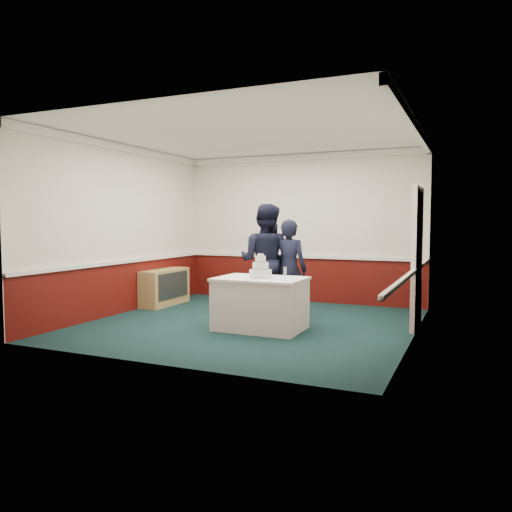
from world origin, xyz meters
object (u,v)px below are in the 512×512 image
at_px(champagne_flute, 285,272).
at_px(person_man, 266,261).
at_px(cake_knife, 253,279).
at_px(cake_table, 260,303).
at_px(sideboard, 165,287).
at_px(wedding_cake, 260,270).
at_px(person_woman, 289,269).

bearing_deg(champagne_flute, person_man, 123.97).
bearing_deg(cake_knife, champagne_flute, -14.23).
xyz_separation_m(cake_table, cake_knife, (-0.03, -0.20, 0.39)).
bearing_deg(champagne_flute, sideboard, 153.28).
bearing_deg(cake_table, cake_knife, -98.53).
height_order(champagne_flute, person_man, person_man).
height_order(wedding_cake, person_woman, person_woman).
height_order(sideboard, person_woman, person_woman).
bearing_deg(sideboard, person_man, -9.66).
xyz_separation_m(cake_table, person_woman, (0.13, 0.91, 0.44)).
distance_m(wedding_cake, cake_knife, 0.23).
bearing_deg(person_woman, person_man, 1.48).
relative_size(sideboard, person_man, 0.62).
relative_size(champagne_flute, person_man, 0.11).
distance_m(sideboard, person_man, 2.42).
xyz_separation_m(sideboard, person_woman, (2.71, -0.36, 0.49)).
bearing_deg(person_woman, champagne_flute, 105.14).
distance_m(cake_knife, person_man, 1.13).
distance_m(cake_knife, person_woman, 1.12).
distance_m(cake_table, wedding_cake, 0.50).
height_order(cake_table, wedding_cake, wedding_cake).
relative_size(cake_knife, champagne_flute, 1.07).
bearing_deg(person_woman, sideboard, -10.00).
bearing_deg(cake_table, person_woman, 82.16).
bearing_deg(wedding_cake, champagne_flute, -29.25).
distance_m(cake_knife, champagne_flute, 0.55).
relative_size(sideboard, cake_knife, 5.45).
height_order(sideboard, cake_table, cake_table).
bearing_deg(cake_table, champagne_flute, -29.25).
relative_size(wedding_cake, person_man, 0.19).
bearing_deg(wedding_cake, cake_table, -90.00).
height_order(sideboard, champagne_flute, champagne_flute).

